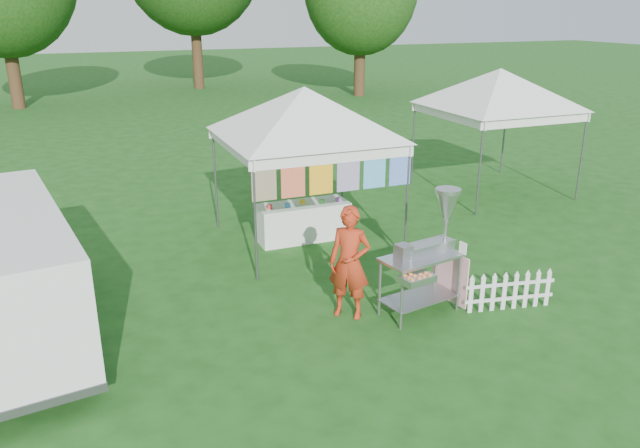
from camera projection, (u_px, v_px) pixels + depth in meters
name	position (u px, v px, depth m)	size (l,w,h in m)	color
ground	(389.00, 318.00, 9.26)	(120.00, 120.00, 0.00)	#194814
canopy_main	(304.00, 87.00, 11.32)	(4.24, 4.24, 3.45)	#59595E
canopy_right	(501.00, 69.00, 14.59)	(4.24, 4.24, 3.45)	#59595E
donut_cart	(432.00, 243.00, 9.17)	(1.35, 1.12, 1.86)	gray
vendor	(350.00, 263.00, 9.08)	(0.62, 0.41, 1.70)	#B12E15
picket_fence	(510.00, 292.00, 9.45)	(1.42, 0.29, 0.56)	white
display_table	(303.00, 221.00, 12.30)	(1.80, 0.70, 0.73)	white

